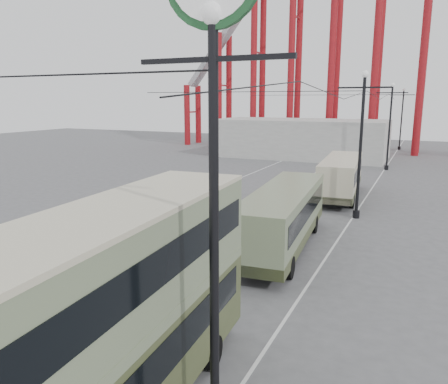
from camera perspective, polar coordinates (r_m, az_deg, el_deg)
The scene contains 11 objects.
ground at distance 16.05m, azimuth -15.15°, elevation -16.58°, with size 160.00×160.00×0.00m, color #545456.
road_markings at distance 32.88m, azimuth 6.09°, elevation -1.40°, with size 12.52×120.00×0.01m.
lamp_post_near at distance 8.51m, azimuth -1.41°, elevation 14.01°, with size 3.20×0.44×10.80m.
lamp_post_mid at distance 29.02m, azimuth 17.40°, elevation 5.71°, with size 3.20×0.44×9.32m.
lamp_post_far at distance 50.85m, azimuth 20.80°, elevation 7.93°, with size 3.20×0.44×9.32m.
lamp_post_distant at distance 72.78m, azimuth 22.17°, elevation 8.81°, with size 3.20×0.44×9.32m.
fairground_shed at distance 59.85m, azimuth 9.99°, elevation 6.92°, with size 22.00×10.00×5.00m, color #A3A29E.
double_decker_bus at distance 10.43m, azimuth -13.55°, elevation -14.52°, with size 3.15×10.00×5.29m.
single_decker_green at distance 22.51m, azimuth 7.73°, elevation -3.06°, with size 3.50×11.27×3.14m.
single_decker_cream at distance 35.29m, azimuth 15.04°, elevation 2.09°, with size 3.36×10.24×3.13m.
pedestrian at distance 18.00m, azimuth -0.21°, elevation -10.12°, with size 0.58×0.38×1.59m, color #222227.
Camera 1 is at (9.36, -10.63, 7.55)m, focal length 35.00 mm.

